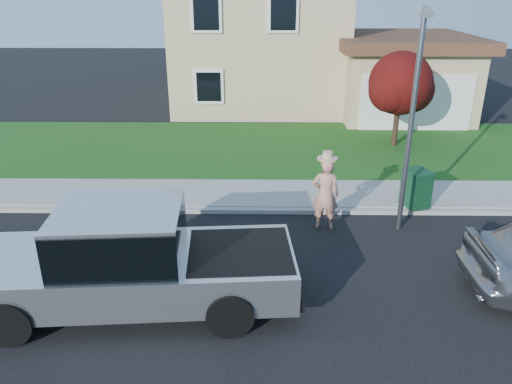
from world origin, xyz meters
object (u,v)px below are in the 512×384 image
(pickup_truck, at_px, (130,262))
(ornamental_tree, at_px, (401,86))
(woman, at_px, (325,193))
(trash_bin, at_px, (416,188))
(street_lamp, at_px, (413,112))

(pickup_truck, distance_m, ornamental_tree, 12.70)
(pickup_truck, bearing_deg, woman, 35.31)
(trash_bin, bearing_deg, woman, -179.69)
(ornamental_tree, distance_m, street_lamp, 7.08)
(woman, distance_m, ornamental_tree, 7.74)
(ornamental_tree, xyz_separation_m, trash_bin, (-0.86, -5.71, -1.66))
(woman, relative_size, street_lamp, 0.38)
(woman, distance_m, trash_bin, 2.83)
(ornamental_tree, bearing_deg, pickup_truck, -126.48)
(pickup_truck, distance_m, woman, 5.27)
(trash_bin, xyz_separation_m, street_lamp, (-0.70, -1.16, 2.39))
(woman, bearing_deg, trash_bin, -151.28)
(street_lamp, bearing_deg, pickup_truck, -138.50)
(pickup_truck, xyz_separation_m, woman, (4.05, 3.36, 0.01))
(trash_bin, height_order, street_lamp, street_lamp)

